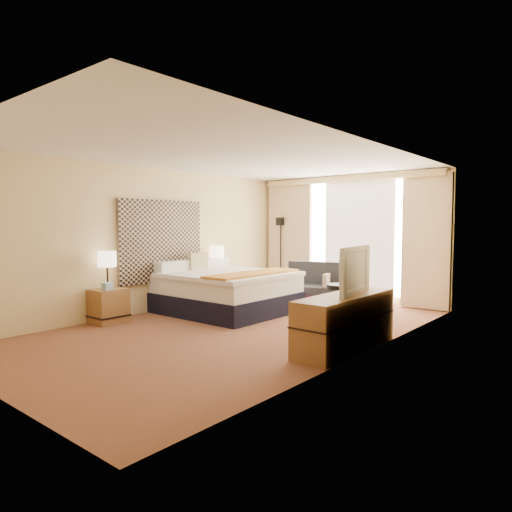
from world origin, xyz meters
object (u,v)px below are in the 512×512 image
Objects in this scene: bed at (226,291)px; television at (347,270)px; nightstand_left at (108,306)px; media_dresser at (346,322)px; loveseat at (316,291)px; floor_lamp at (281,240)px; nightstand_right at (217,289)px; lamp_right at (217,252)px; desk_chair at (345,289)px; lamp_left at (107,260)px.

bed is 2.04× the size of television.
media_dresser reaches higher than nightstand_left.
floor_lamp is at bearing 133.29° from loveseat.
bed is 1.44× the size of loveseat.
loveseat is at bearing 64.52° from nightstand_left.
lamp_right reaches higher than nightstand_right.
television reaches higher than desk_chair.
floor_lamp reaches higher than nightstand_left.
lamp_left is 2.53m from lamp_right.
lamp_left reaches higher than lamp_right.
bed is at bearing 66.95° from nightstand_left.
floor_lamp reaches higher than television.
nightstand_left is 0.52× the size of television.
nightstand_left is 0.37× the size of loveseat.
media_dresser is 0.67m from television.
lamp_left is at bearing -133.18° from loveseat.
floor_lamp is at bearing 83.15° from nightstand_right.
media_dresser is 1.94m from desk_chair.
television is at bearing 17.86° from lamp_left.
desk_chair is at bearing -32.36° from floor_lamp.
lamp_left is at bearing -151.88° from desk_chair.
loveseat is at bearing -29.00° from floor_lamp.
loveseat reaches higher than nightstand_right.
nightstand_left is 1.00× the size of nightstand_right.
floor_lamp is (0.22, 1.85, 0.96)m from nightstand_right.
floor_lamp is 1.86m from lamp_right.
media_dresser is at bearing 15.84° from nightstand_left.
lamp_left reaches higher than nightstand_right.
media_dresser is (3.70, -1.45, 0.07)m from nightstand_right.
lamp_right is at bearing 60.31° from television.
desk_chair is at bearing 44.83° from lamp_left.
media_dresser is 0.84× the size of bed.
media_dresser is 1.21× the size of loveseat.
loveseat is at bearing 64.53° from lamp_left.
nightstand_left is 3.90m from desk_chair.
nightstand_left is 0.32× the size of floor_lamp.
loveseat is at bearing 61.83° from bed.
nightstand_right is at bearing 60.45° from television.
television is at bearing -42.84° from floor_lamp.
media_dresser is at bearing -43.50° from floor_lamp.
floor_lamp is 1.65× the size of television.
media_dresser reaches higher than nightstand_right.
bed is 2.17m from lamp_left.
television is at bearing 17.80° from nightstand_left.
nightstand_left is 3.92m from loveseat.
television is at bearing -20.00° from nightstand_right.
desk_chair is (1.95, 0.84, 0.12)m from bed.
desk_chair reaches higher than loveseat.
lamp_right is 3.92m from television.
nightstand_right is at bearing 90.00° from nightstand_left.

